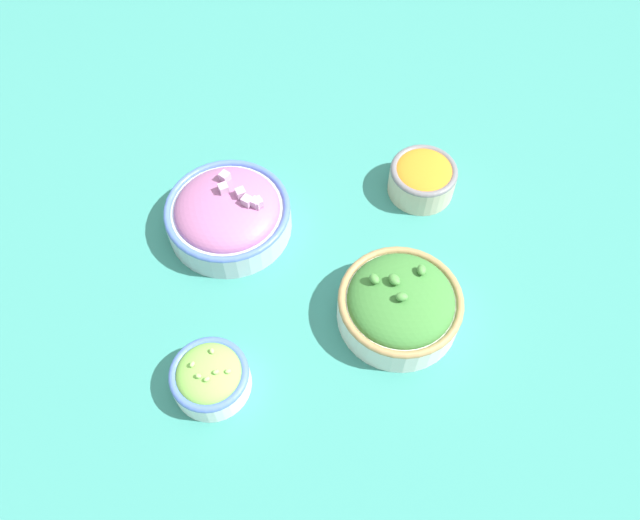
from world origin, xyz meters
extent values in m
plane|color=#337F75|center=(0.00, 0.00, 0.00)|extent=(3.00, 3.00, 0.00)
cylinder|color=silver|center=(0.10, -0.11, 0.03)|extent=(0.19, 0.19, 0.05)
torus|color=#997A4C|center=(0.10, -0.11, 0.05)|extent=(0.19, 0.19, 0.01)
ellipsoid|color=#387533|center=(0.10, -0.11, 0.05)|extent=(0.16, 0.16, 0.06)
ellipsoid|color=#47893D|center=(0.10, -0.12, 0.09)|extent=(0.02, 0.02, 0.01)
ellipsoid|color=#47893D|center=(0.06, -0.08, 0.08)|extent=(0.02, 0.02, 0.01)
ellipsoid|color=#47893D|center=(0.14, -0.08, 0.08)|extent=(0.02, 0.02, 0.01)
ellipsoid|color=#47893D|center=(0.09, -0.09, 0.09)|extent=(0.02, 0.02, 0.01)
ellipsoid|color=#47893D|center=(0.09, -0.09, 0.09)|extent=(0.02, 0.02, 0.01)
cylinder|color=#B2C1CC|center=(-0.13, 0.12, 0.03)|extent=(0.21, 0.21, 0.05)
torus|color=#4766B7|center=(-0.13, 0.12, 0.05)|extent=(0.21, 0.21, 0.01)
ellipsoid|color=#9E5B8E|center=(-0.13, 0.12, 0.05)|extent=(0.18, 0.18, 0.06)
cube|color=#C699C1|center=(-0.13, 0.16, 0.08)|extent=(0.02, 0.02, 0.01)
cube|color=#C699C1|center=(-0.10, 0.10, 0.08)|extent=(0.02, 0.02, 0.01)
cube|color=#C699C1|center=(-0.13, 0.13, 0.09)|extent=(0.02, 0.02, 0.01)
cube|color=#C699C1|center=(-0.08, 0.10, 0.08)|extent=(0.02, 0.02, 0.01)
cube|color=#C699C1|center=(-0.11, 0.12, 0.08)|extent=(0.02, 0.02, 0.01)
cube|color=#C699C1|center=(-0.08, 0.10, 0.08)|extent=(0.02, 0.02, 0.01)
cylinder|color=beige|center=(0.21, 0.13, 0.03)|extent=(0.12, 0.12, 0.05)
torus|color=slate|center=(0.21, 0.13, 0.05)|extent=(0.12, 0.12, 0.01)
ellipsoid|color=orange|center=(0.21, 0.13, 0.05)|extent=(0.10, 0.10, 0.02)
cylinder|color=white|center=(-0.20, -0.16, 0.02)|extent=(0.12, 0.12, 0.04)
torus|color=#4766B7|center=(-0.20, -0.16, 0.04)|extent=(0.12, 0.12, 0.01)
ellipsoid|color=#7ABC4C|center=(-0.20, -0.16, 0.04)|extent=(0.10, 0.10, 0.04)
ellipsoid|color=#99D166|center=(-0.21, -0.17, 0.07)|extent=(0.01, 0.01, 0.01)
ellipsoid|color=#99D166|center=(-0.17, -0.17, 0.06)|extent=(0.01, 0.01, 0.01)
ellipsoid|color=#99D166|center=(-0.20, -0.18, 0.07)|extent=(0.01, 0.01, 0.01)
ellipsoid|color=#99D166|center=(-0.22, -0.15, 0.06)|extent=(0.01, 0.01, 0.01)
ellipsoid|color=#99D166|center=(-0.18, -0.17, 0.07)|extent=(0.01, 0.01, 0.01)
ellipsoid|color=#99D166|center=(-0.19, -0.14, 0.06)|extent=(0.01, 0.01, 0.01)
camera|label=1|loc=(-0.11, -0.52, 0.88)|focal=35.00mm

